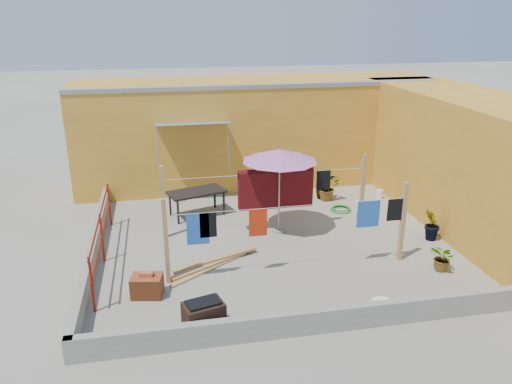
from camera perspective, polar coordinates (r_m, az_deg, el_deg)
ground at (r=11.88m, az=2.03°, el=-5.75°), size 80.00×80.00×0.00m
wall_back at (r=15.81m, az=0.00°, el=6.98°), size 11.00×3.27×3.21m
wall_right at (r=13.42m, az=24.32°, el=2.81°), size 2.40×9.00×3.20m
parapet_front at (r=8.78m, az=7.51°, el=-14.35°), size 8.30×0.16×0.44m
parapet_left at (r=11.63m, az=-18.05°, el=-6.17°), size 0.16×7.30×0.44m
red_railing at (r=11.22m, az=-17.26°, el=-4.25°), size 0.05×4.20×1.10m
clothesline_rig at (r=12.02m, az=2.34°, el=-0.13°), size 5.09×2.35×1.80m
patio_umbrella at (r=11.77m, az=2.73°, el=4.16°), size 2.14×2.14×2.17m
outdoor_table at (r=13.26m, az=-6.80°, el=-0.15°), size 1.63×1.15×0.69m
brick_stack at (r=9.91m, az=-12.34°, el=-10.41°), size 0.65×0.53×0.50m
lumber_pile at (r=10.82m, az=-5.00°, el=-8.16°), size 2.00×1.32×0.13m
brazier at (r=8.71m, az=-5.98°, el=-14.03°), size 0.76×0.60×0.60m
white_basin at (r=9.77m, az=14.21°, el=-12.26°), size 0.44×0.44×0.08m
water_jug_a at (r=13.90m, az=11.65°, el=-1.62°), size 0.20×0.20×0.32m
water_jug_b at (r=14.97m, az=13.96°, el=-0.25°), size 0.19×0.19×0.30m
green_hose at (r=13.90m, az=9.67°, el=-1.94°), size 0.57×0.57×0.08m
plant_back_a at (r=14.52m, az=8.15°, el=0.55°), size 0.75×0.67×0.76m
plant_back_b at (r=14.62m, az=7.52°, el=0.38°), size 0.37×0.37×0.60m
plant_right_a at (r=14.63m, az=8.20°, el=0.76°), size 0.47×0.36×0.79m
plant_right_b at (r=12.52m, az=19.50°, el=-3.55°), size 0.53×0.56×0.80m
plant_right_c at (r=11.22m, az=20.63°, el=-7.11°), size 0.57×0.62×0.58m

